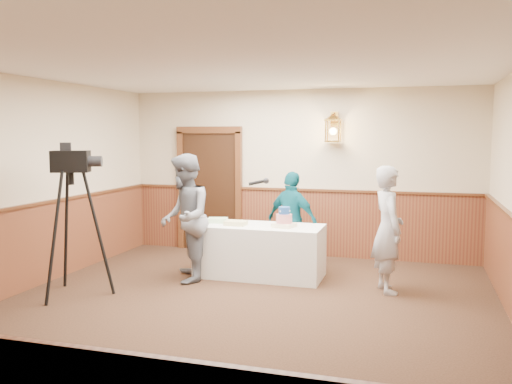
# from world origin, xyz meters

# --- Properties ---
(ground) EXTENTS (7.00, 7.00, 0.00)m
(ground) POSITION_xyz_m (0.00, 0.00, 0.00)
(ground) COLOR black
(ground) RESTS_ON ground
(room_shell) EXTENTS (6.02, 7.02, 2.81)m
(room_shell) POSITION_xyz_m (-0.05, 0.45, 1.52)
(room_shell) COLOR beige
(room_shell) RESTS_ON ground
(display_table) EXTENTS (1.80, 0.80, 0.75)m
(display_table) POSITION_xyz_m (-0.22, 1.90, 0.38)
(display_table) COLOR silver
(display_table) RESTS_ON ground
(tiered_cake) EXTENTS (0.33, 0.33, 0.29)m
(tiered_cake) POSITION_xyz_m (0.15, 1.84, 0.86)
(tiered_cake) COLOR #FDE9C2
(tiered_cake) RESTS_ON display_table
(sheet_cake_yellow) EXTENTS (0.30, 0.23, 0.06)m
(sheet_cake_yellow) POSITION_xyz_m (-0.55, 1.81, 0.78)
(sheet_cake_yellow) COLOR #D5D881
(sheet_cake_yellow) RESTS_ON display_table
(sheet_cake_green) EXTENTS (0.32, 0.28, 0.07)m
(sheet_cake_green) POSITION_xyz_m (-0.89, 1.95, 0.78)
(sheet_cake_green) COLOR #B3E19F
(sheet_cake_green) RESTS_ON display_table
(interviewer) EXTENTS (1.61, 1.06, 1.79)m
(interviewer) POSITION_xyz_m (-1.15, 1.36, 0.89)
(interviewer) COLOR slate
(interviewer) RESTS_ON ground
(baker) EXTENTS (0.59, 0.70, 1.65)m
(baker) POSITION_xyz_m (1.58, 1.63, 0.83)
(baker) COLOR #99989D
(baker) RESTS_ON ground
(assistant_p) EXTENTS (0.95, 0.68, 1.49)m
(assistant_p) POSITION_xyz_m (0.13, 2.47, 0.75)
(assistant_p) COLOR #0B515F
(assistant_p) RESTS_ON ground
(tv_camera_rig) EXTENTS (0.72, 0.68, 1.85)m
(tv_camera_rig) POSITION_xyz_m (-2.23, 0.33, 0.83)
(tv_camera_rig) COLOR black
(tv_camera_rig) RESTS_ON ground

